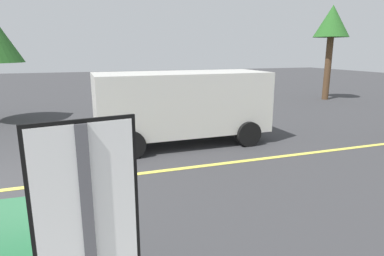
{
  "coord_description": "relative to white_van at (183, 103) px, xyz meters",
  "views": [
    {
      "loc": [
        1.92,
        -7.28,
        2.84
      ],
      "look_at": [
        4.33,
        -0.39,
        1.11
      ],
      "focal_mm": 30.69,
      "sensor_mm": 36.0,
      "label": 1
    }
  ],
  "objects": [
    {
      "name": "lane_marking_centre",
      "position": [
        -1.95,
        -2.22,
        -1.26
      ],
      "size": [
        28.0,
        0.16,
        0.01
      ],
      "primitive_type": "cube",
      "color": "#E0D14C"
    },
    {
      "name": "tree_left_verge",
      "position": [
        10.88,
        6.23,
        3.01
      ],
      "size": [
        1.97,
        1.97,
        5.33
      ],
      "color": "#513823",
      "rests_on": "ground_plane"
    },
    {
      "name": "white_van",
      "position": [
        0.0,
        0.0,
        0.0
      ],
      "size": [
        5.22,
        2.3,
        2.2
      ],
      "color": "silver",
      "rests_on": "ground_plane"
    }
  ]
}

